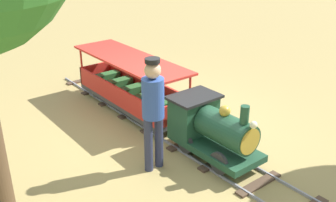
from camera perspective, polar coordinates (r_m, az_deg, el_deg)
name	(u,v)px	position (r m, az deg, el deg)	size (l,w,h in m)	color
ground_plane	(165,129)	(6.63, -0.42, -4.15)	(60.00, 60.00, 0.00)	#A38C51
track	(161,126)	(6.71, -1.07, -3.64)	(0.78, 6.40, 0.04)	gray
locomotive	(211,127)	(5.69, 6.28, -3.80)	(0.74, 1.45, 0.99)	#1E472D
passenger_car	(131,89)	(7.21, -5.45, 1.80)	(0.84, 2.70, 0.97)	#3F3F3F
conductor_person	(153,106)	(5.17, -2.19, -0.79)	(0.30, 0.30, 1.62)	#282D47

